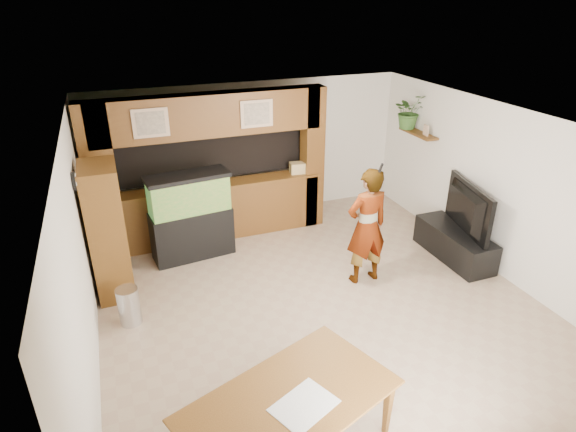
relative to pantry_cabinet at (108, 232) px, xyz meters
name	(u,v)px	position (x,y,z in m)	size (l,w,h in m)	color
floor	(317,300)	(2.70, -1.30, -0.99)	(6.50, 6.50, 0.00)	tan
ceiling	(323,125)	(2.70, -1.30, 1.61)	(6.50, 6.50, 0.00)	white
wall_back	(250,151)	(2.70, 1.95, 0.31)	(6.00, 6.00, 0.00)	silver
wall_left	(80,261)	(-0.30, -1.30, 0.31)	(6.50, 6.50, 0.00)	silver
wall_right	(497,190)	(5.70, -1.30, 0.31)	(6.50, 6.50, 0.00)	silver
partition	(208,166)	(1.75, 1.33, 0.32)	(4.20, 0.99, 2.60)	brown
wall_clock	(75,182)	(-0.27, -0.30, 0.91)	(0.05, 0.25, 0.25)	black
wall_shelf	(418,133)	(5.55, 0.65, 0.71)	(0.25, 0.90, 0.04)	brown
pantry_cabinet	(108,232)	(0.00, 0.00, 0.00)	(0.50, 0.81, 1.98)	brown
trash_can	(129,306)	(0.13, -0.87, -0.72)	(0.29, 0.29, 0.53)	#B2B2B7
aquarium	(191,217)	(1.28, 0.65, -0.28)	(1.32, 0.49, 1.46)	black
tv_stand	(454,244)	(5.35, -0.97, -0.74)	(0.55, 1.51, 0.50)	black
television	(460,208)	(5.35, -0.97, -0.09)	(1.39, 0.18, 0.80)	black
photo_frame	(426,130)	(5.55, 0.43, 0.82)	(0.03, 0.14, 0.19)	tan
potted_plant	(409,111)	(5.52, 0.96, 1.05)	(0.59, 0.51, 0.65)	#325B24
person	(367,227)	(3.60, -1.04, -0.08)	(0.67, 0.44, 1.83)	tan
microphone	(381,168)	(3.65, -1.20, 0.89)	(0.04, 0.04, 0.16)	black
dining_table	(292,429)	(1.43, -3.57, -0.64)	(2.00, 1.11, 0.70)	brown
newspaper_a	(304,406)	(1.51, -3.65, -0.29)	(0.56, 0.41, 0.01)	silver
counter_box	(298,168)	(3.37, 1.15, 0.15)	(0.30, 0.20, 0.20)	tan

